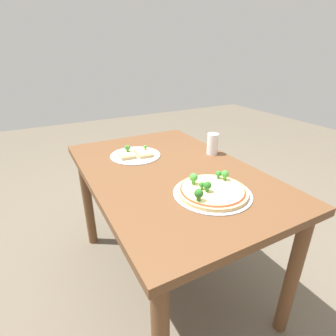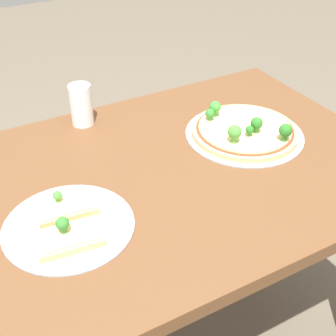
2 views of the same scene
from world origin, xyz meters
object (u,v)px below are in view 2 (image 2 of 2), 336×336
object	(u,v)px
dining_table	(159,203)
drinking_cup	(81,105)
pizza_tray_whole	(244,131)
pizza_tray_slice	(68,224)

from	to	relation	value
dining_table	drinking_cup	distance (m)	0.36
pizza_tray_whole	pizza_tray_slice	world-z (taller)	pizza_tray_whole
pizza_tray_whole	pizza_tray_slice	bearing A→B (deg)	-167.46
pizza_tray_slice	drinking_cup	world-z (taller)	drinking_cup
dining_table	pizza_tray_slice	world-z (taller)	pizza_tray_slice
dining_table	pizza_tray_whole	size ratio (longest dim) A/B	3.68
pizza_tray_slice	drinking_cup	xyz separation A→B (m)	(0.18, 0.40, 0.05)
pizza_tray_whole	dining_table	bearing A→B (deg)	-172.08
pizza_tray_whole	drinking_cup	size ratio (longest dim) A/B	2.74
pizza_tray_slice	dining_table	bearing A→B (deg)	17.45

